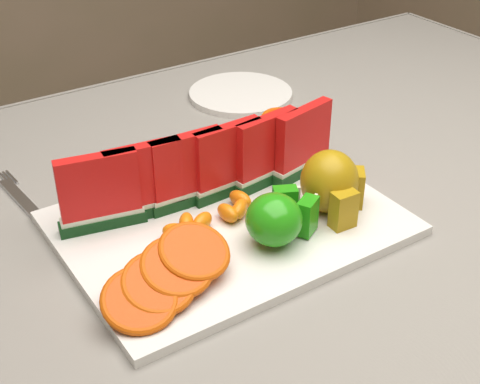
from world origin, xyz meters
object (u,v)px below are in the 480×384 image
at_px(platter, 228,223).
at_px(fork, 27,205).
at_px(side_plate, 241,94).
at_px(pear_cluster, 332,183).
at_px(apple_cluster, 278,218).

distance_m(platter, fork, 0.27).
distance_m(platter, side_plate, 0.40).
bearing_deg(pear_cluster, side_plate, 73.39).
bearing_deg(side_plate, platter, -125.50).
relative_size(platter, side_plate, 2.22).
bearing_deg(platter, apple_cluster, -70.85).
xyz_separation_m(apple_cluster, pear_cluster, (0.10, 0.02, 0.01)).
bearing_deg(side_plate, pear_cluster, -106.61).
bearing_deg(side_plate, apple_cluster, -117.77).
xyz_separation_m(platter, apple_cluster, (0.02, -0.07, 0.04)).
bearing_deg(fork, pear_cluster, -36.95).
bearing_deg(fork, side_plate, 18.16).
height_order(platter, side_plate, platter).
xyz_separation_m(side_plate, fork, (-0.43, -0.14, -0.00)).
distance_m(side_plate, fork, 0.45).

